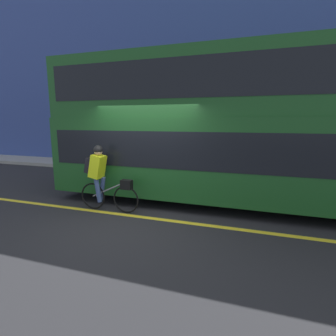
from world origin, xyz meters
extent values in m
plane|color=#232326|center=(0.00, 0.00, 0.00)|extent=(80.00, 80.00, 0.00)
cube|color=yellow|center=(0.00, 0.06, 0.00)|extent=(50.00, 0.14, 0.01)
cube|color=gray|center=(0.00, 5.45, 0.07)|extent=(60.00, 1.74, 0.15)
cube|color=#33478C|center=(0.00, 6.47, 4.40)|extent=(60.00, 0.30, 8.80)
cylinder|color=black|center=(-0.63, 1.81, 0.45)|extent=(0.90, 0.30, 0.90)
cube|color=#194C1E|center=(2.76, 1.81, 1.25)|extent=(10.92, 2.55, 1.95)
cube|color=black|center=(2.76, 1.81, 1.48)|extent=(10.49, 2.57, 0.86)
cube|color=#194C1E|center=(2.76, 1.81, 2.98)|extent=(10.92, 2.45, 1.53)
cube|color=black|center=(2.76, 1.81, 3.06)|extent=(10.49, 2.47, 0.86)
torus|color=black|center=(-0.35, 0.19, 0.33)|extent=(0.65, 0.04, 0.65)
torus|color=black|center=(-1.25, 0.19, 0.33)|extent=(0.65, 0.04, 0.65)
cylinder|color=slate|center=(-0.80, 0.19, 0.54)|extent=(0.91, 0.03, 0.45)
cylinder|color=slate|center=(-1.14, 0.19, 0.57)|extent=(0.03, 0.03, 0.48)
cube|color=black|center=(-0.32, 0.19, 0.69)|extent=(0.26, 0.16, 0.22)
cube|color=#D8EA19|center=(-1.08, 0.19, 1.08)|extent=(0.37, 0.32, 0.58)
cube|color=black|center=(-1.28, 0.19, 1.10)|extent=(0.21, 0.26, 0.38)
cylinder|color=#384C7A|center=(-1.04, 0.28, 0.52)|extent=(0.21, 0.11, 0.59)
cylinder|color=#384C7A|center=(-1.04, 0.10, 0.52)|extent=(0.19, 0.11, 0.59)
sphere|color=tan|center=(-1.04, 0.19, 1.43)|extent=(0.19, 0.19, 0.19)
sphere|color=black|center=(-1.04, 0.19, 1.47)|extent=(0.21, 0.21, 0.21)
camera|label=1|loc=(2.47, -5.07, 2.16)|focal=28.00mm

